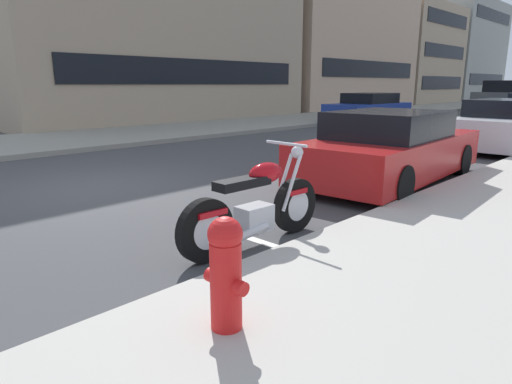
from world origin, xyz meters
name	(u,v)px	position (x,y,z in m)	size (l,w,h in m)	color
ground_plane	(99,189)	(0.00, 0.00, 0.00)	(260.00, 260.00, 0.00)	#3D3D3F
sidewalk_far_curb	(271,122)	(12.00, 6.80, 0.07)	(120.00, 5.00, 0.14)	gray
parking_stall_stripe	(247,237)	(0.00, -3.70, 0.00)	(0.12, 2.20, 0.01)	silver
parked_motorcycle	(256,208)	(-0.11, -3.95, 0.44)	(2.08, 0.62, 1.14)	black
parked_car_behind_motorcycle	(391,149)	(4.08, -3.39, 0.63)	(4.70, 2.09, 1.32)	#AD1919
parked_car_at_intersection	(506,126)	(10.23, -3.63, 0.67)	(4.39, 1.90, 1.39)	silver
car_opposite_curb	(368,109)	(15.22, 3.58, 0.66)	(4.72, 2.09, 1.39)	navy
fire_hydrant	(226,270)	(-1.70, -5.21, 0.57)	(0.24, 0.36, 0.81)	red
townhouse_near_left	(135,13)	(9.53, 13.93, 5.31)	(15.23, 9.73, 10.61)	tan
townhouse_corner_block	(323,21)	(24.89, 13.38, 6.33)	(13.77, 8.63, 12.65)	tan
townhouse_behind_pole	(401,56)	(37.20, 13.24, 4.30)	(9.95, 8.36, 8.61)	tan
townhouse_far_uphill	(444,53)	(48.91, 13.89, 5.16)	(12.22, 9.65, 10.32)	#939993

